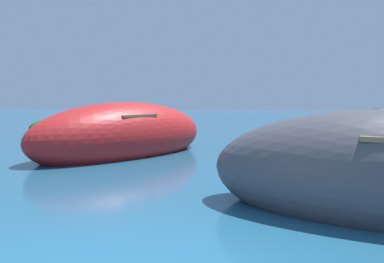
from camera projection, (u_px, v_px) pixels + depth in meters
The scene contains 3 objects.
moored_boat_3 at pixel (66, 130), 18.30m from camera, with size 3.94×1.71×1.16m.
moored_boat_4 at pixel (376, 128), 17.60m from camera, with size 3.46×5.04×1.67m.
moored_boat_5 at pixel (122, 136), 13.12m from camera, with size 5.74×6.68×2.18m.
Camera 1 is at (1.53, -3.61, 2.04)m, focal length 38.31 mm.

